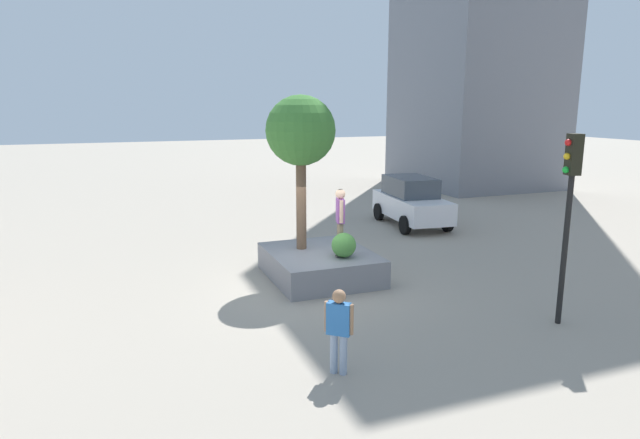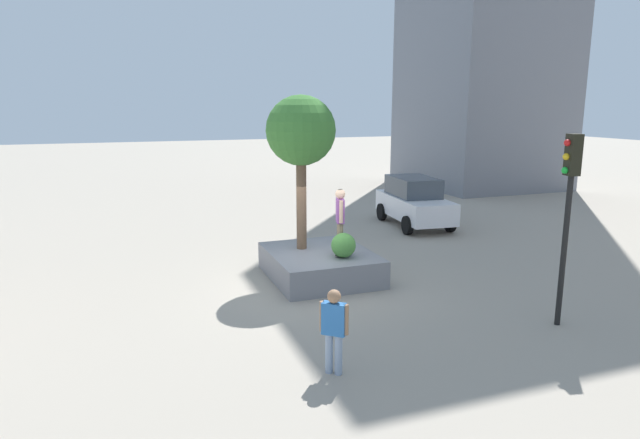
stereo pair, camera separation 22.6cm
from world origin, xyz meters
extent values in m
plane|color=#9E9384|center=(0.00, 0.00, 0.00)|extent=(120.00, 120.00, 0.00)
cube|color=gray|center=(-0.50, 0.31, 0.37)|extent=(3.17, 2.71, 0.74)
cylinder|color=brown|center=(-1.00, -0.06, 2.11)|extent=(0.28, 0.28, 2.75)
sphere|color=#3D7A33|center=(-1.00, -0.06, 4.01)|extent=(1.89, 1.89, 1.89)
sphere|color=#4C8C3D|center=(0.24, 0.70, 1.07)|extent=(0.65, 0.65, 0.65)
cube|color=black|center=(-0.06, 0.72, 0.80)|extent=(0.81, 0.53, 0.02)
sphere|color=beige|center=(0.21, 0.68, 0.77)|extent=(0.06, 0.06, 0.06)
sphere|color=beige|center=(0.14, 0.53, 0.77)|extent=(0.06, 0.06, 0.06)
sphere|color=beige|center=(-0.26, 0.90, 0.77)|extent=(0.06, 0.06, 0.06)
sphere|color=beige|center=(-0.33, 0.75, 0.77)|extent=(0.06, 0.06, 0.06)
cylinder|color=#847056|center=(-0.15, 0.74, 1.22)|extent=(0.15, 0.15, 0.81)
cylinder|color=#847056|center=(0.03, 0.69, 1.22)|extent=(0.15, 0.15, 0.81)
cube|color=#8C4C99|center=(-0.06, 0.72, 1.94)|extent=(0.49, 0.31, 0.63)
cylinder|color=#D8AD8C|center=(-0.29, 0.78, 1.95)|extent=(0.10, 0.10, 0.60)
cylinder|color=#D8AD8C|center=(0.17, 0.65, 1.95)|extent=(0.10, 0.10, 0.60)
sphere|color=#D8AD8C|center=(-0.06, 0.72, 2.38)|extent=(0.26, 0.26, 0.26)
cube|color=white|center=(-5.37, 6.03, 0.76)|extent=(4.24, 2.10, 0.82)
cube|color=#38424C|center=(-5.58, 6.05, 1.54)|extent=(2.43, 1.72, 0.74)
cylinder|color=black|center=(-3.99, 6.76, 0.35)|extent=(0.71, 0.27, 0.70)
cylinder|color=black|center=(-4.15, 5.05, 0.35)|extent=(0.71, 0.27, 0.70)
cylinder|color=black|center=(-6.60, 7.01, 0.35)|extent=(0.71, 0.27, 0.70)
cylinder|color=black|center=(-6.76, 5.30, 0.35)|extent=(0.71, 0.27, 0.70)
cylinder|color=black|center=(4.37, 4.03, 1.63)|extent=(0.12, 0.12, 3.26)
cube|color=black|center=(4.37, 4.03, 3.69)|extent=(0.33, 0.30, 0.85)
sphere|color=red|center=(4.34, 3.89, 3.93)|extent=(0.14, 0.14, 0.14)
sphere|color=gold|center=(4.34, 3.89, 3.65)|extent=(0.14, 0.14, 0.14)
sphere|color=green|center=(4.34, 3.89, 3.37)|extent=(0.14, 0.14, 0.14)
cylinder|color=#8C9EB7|center=(4.70, -1.42, 0.37)|extent=(0.14, 0.14, 0.74)
cylinder|color=#8C9EB7|center=(4.81, -1.28, 0.37)|extent=(0.14, 0.14, 0.74)
cube|color=#2D6BB2|center=(4.75, -1.35, 1.03)|extent=(0.41, 0.43, 0.58)
cylinder|color=#9E7251|center=(4.61, -1.52, 1.05)|extent=(0.09, 0.09, 0.55)
cylinder|color=#9E7251|center=(4.90, -1.18, 1.05)|extent=(0.09, 0.09, 0.55)
sphere|color=#9E7251|center=(4.75, -1.35, 1.45)|extent=(0.24, 0.24, 0.24)
camera|label=1|loc=(13.00, -4.86, 4.71)|focal=30.64mm
camera|label=2|loc=(13.08, -4.64, 4.71)|focal=30.64mm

